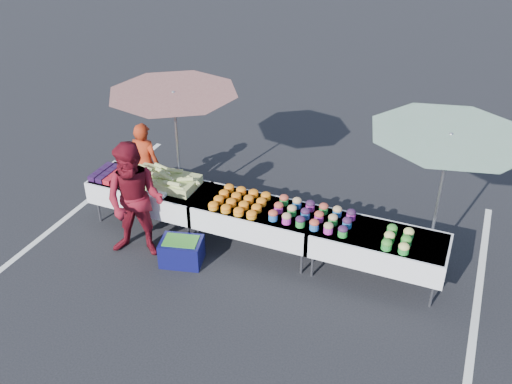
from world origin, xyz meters
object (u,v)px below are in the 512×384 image
at_px(table_center, 256,216).
at_px(customer, 135,201).
at_px(umbrella_right, 449,147).
at_px(storage_bin, 182,251).
at_px(table_right, 378,245).
at_px(umbrella_left, 174,103).
at_px(table_left, 150,192).
at_px(vendor, 145,163).

xyz_separation_m(table_center, customer, (-1.55, -0.75, 0.32)).
bearing_deg(umbrella_right, storage_bin, -159.40).
xyz_separation_m(table_right, umbrella_left, (-3.41, 0.61, 1.29)).
relative_size(customer, umbrella_right, 0.74).
relative_size(table_left, table_center, 1.00).
bearing_deg(umbrella_left, customer, -87.58).
bearing_deg(table_center, customer, -154.21).
bearing_deg(umbrella_left, vendor, -174.66).
height_order(table_center, umbrella_right, umbrella_right).
relative_size(table_left, umbrella_left, 0.79).
distance_m(customer, umbrella_right, 4.32).
distance_m(table_left, table_center, 1.80).
relative_size(vendor, customer, 0.81).
xyz_separation_m(table_center, umbrella_right, (2.44, 0.52, 1.37)).
bearing_deg(storage_bin, table_left, 128.36).
bearing_deg(umbrella_left, table_left, -107.39).
bearing_deg(vendor, table_right, 169.55).
xyz_separation_m(table_center, storage_bin, (-0.87, -0.72, -0.38)).
distance_m(table_left, customer, 0.85).
height_order(vendor, storage_bin, vendor).
bearing_deg(customer, table_center, 13.32).
relative_size(table_right, umbrella_left, 0.79).
distance_m(umbrella_right, storage_bin, 3.95).
bearing_deg(table_left, table_right, 0.00).
xyz_separation_m(table_left, storage_bin, (0.93, -0.72, -0.38)).
height_order(table_center, storage_bin, table_center).
distance_m(vendor, umbrella_right, 4.83).
bearing_deg(customer, storage_bin, -10.15).
distance_m(vendor, customer, 1.47).
bearing_deg(storage_bin, table_right, 1.31).
bearing_deg(table_center, table_left, 180.00).
height_order(table_right, umbrella_left, umbrella_left).
relative_size(table_center, customer, 1.03).
bearing_deg(table_right, table_left, 180.00).
bearing_deg(umbrella_left, table_right, -10.10).
bearing_deg(vendor, umbrella_left, -177.33).
bearing_deg(storage_bin, customer, 168.50).
distance_m(table_left, storage_bin, 1.24).
bearing_deg(table_left, umbrella_right, 7.03).
bearing_deg(umbrella_right, umbrella_left, 178.80).
height_order(table_left, vendor, vendor).
xyz_separation_m(table_center, table_right, (1.80, 0.00, 0.00)).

